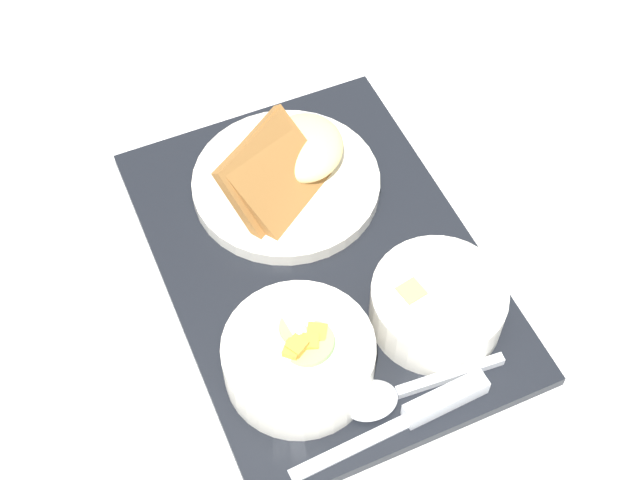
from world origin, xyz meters
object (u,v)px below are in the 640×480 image
spoon (390,394)px  knife (433,406)px  bowl_soup (438,302)px  plate_main (288,174)px  bowl_salad (299,356)px

spoon → knife: bearing=142.9°
knife → spoon: (0.03, 0.03, -0.00)m
bowl_soup → plate_main: size_ratio=0.64×
bowl_salad → knife: bowl_salad is taller
bowl_soup → spoon: size_ratio=0.80×
plate_main → knife: 0.28m
plate_main → spoon: size_ratio=1.25×
bowl_soup → spoon: bearing=123.9°
plate_main → bowl_salad: bearing=157.1°
bowl_soup → plate_main: 0.21m
spoon → bowl_soup: bearing=-138.7°
plate_main → spoon: (-0.26, 0.02, -0.01)m
bowl_soup → spoon: bowl_soup is taller
bowl_soup → knife: bowl_soup is taller
bowl_salad → knife: (-0.09, -0.09, -0.02)m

